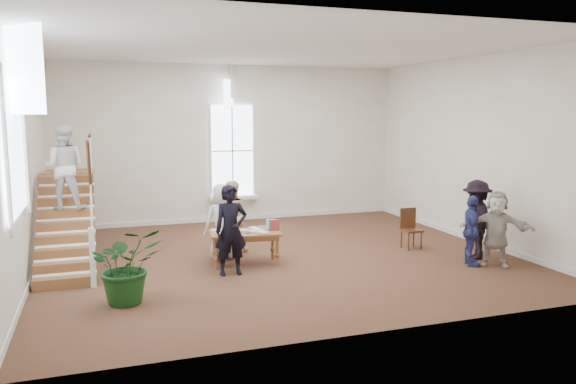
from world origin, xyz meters
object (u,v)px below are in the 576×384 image
object	(u,v)px
police_officer	(231,230)
person_yellow	(231,217)
floor_plant	(127,265)
side_chair	(410,226)
woman_cluster_a	(471,231)
elderly_woman	(222,221)
woman_cluster_b	(476,220)
library_table	(245,236)
woman_cluster_c	(496,229)

from	to	relation	value
police_officer	person_yellow	world-z (taller)	police_officer
person_yellow	floor_plant	size ratio (longest dim) A/B	1.27
side_chair	woman_cluster_a	bearing A→B (deg)	-76.55
elderly_woman	person_yellow	bearing A→B (deg)	-129.91
floor_plant	side_chair	distance (m)	6.72
woman_cluster_b	floor_plant	distance (m)	7.34
elderly_woman	person_yellow	xyz separation A→B (m)	(0.30, 0.50, -0.01)
elderly_woman	side_chair	world-z (taller)	elderly_woman
elderly_woman	person_yellow	distance (m)	0.58
woman_cluster_a	person_yellow	bearing A→B (deg)	82.08
library_table	woman_cluster_b	bearing A→B (deg)	-6.68
person_yellow	floor_plant	bearing A→B (deg)	48.06
library_table	police_officer	xyz separation A→B (m)	(-0.44, -0.65, 0.28)
person_yellow	woman_cluster_a	world-z (taller)	person_yellow
library_table	side_chair	bearing A→B (deg)	8.59
library_table	woman_cluster_c	distance (m)	5.19
side_chair	elderly_woman	bearing A→B (deg)	174.26
elderly_woman	library_table	bearing A→B (deg)	110.79
elderly_woman	floor_plant	xyz separation A→B (m)	(-2.11, -2.31, -0.18)
woman_cluster_c	police_officer	bearing A→B (deg)	-155.57
woman_cluster_a	police_officer	bearing A→B (deg)	102.25
police_officer	floor_plant	distance (m)	2.29
elderly_woman	floor_plant	size ratio (longest dim) A/B	1.28
woman_cluster_c	library_table	bearing A→B (deg)	-163.68
floor_plant	woman_cluster_c	bearing A→B (deg)	-0.75
floor_plant	side_chair	bearing A→B (deg)	15.92
elderly_woman	woman_cluster_b	xyz separation A→B (m)	(5.20, -1.76, 0.04)
police_officer	woman_cluster_c	size ratio (longest dim) A/B	1.13
floor_plant	woman_cluster_b	bearing A→B (deg)	4.34
woman_cluster_c	woman_cluster_b	bearing A→B (deg)	126.74
woman_cluster_a	floor_plant	size ratio (longest dim) A/B	1.14
police_officer	elderly_woman	distance (m)	1.26
police_officer	person_yellow	distance (m)	1.80
elderly_woman	side_chair	distance (m)	4.38
side_chair	woman_cluster_b	bearing A→B (deg)	-56.03
person_yellow	woman_cluster_c	distance (m)	5.70
woman_cluster_a	floor_plant	xyz separation A→B (m)	(-6.86, -0.10, -0.09)
elderly_woman	woman_cluster_a	distance (m)	5.23
woman_cluster_c	side_chair	xyz separation A→B (m)	(-0.85, 1.94, -0.27)
woman_cluster_b	person_yellow	bearing A→B (deg)	-94.41
elderly_woman	woman_cluster_c	xyz separation A→B (m)	(5.20, -2.41, -0.04)
woman_cluster_a	library_table	bearing A→B (deg)	93.35
library_table	elderly_woman	xyz separation A→B (m)	(-0.34, 0.60, 0.22)
police_officer	woman_cluster_b	size ratio (longest dim) A/B	1.03
elderly_woman	woman_cluster_c	distance (m)	5.73
police_officer	woman_cluster_a	size ratio (longest dim) A/B	1.21
woman_cluster_a	woman_cluster_b	size ratio (longest dim) A/B	0.85
person_yellow	elderly_woman	bearing A→B (deg)	57.74
elderly_woman	side_chair	size ratio (longest dim) A/B	1.76
floor_plant	woman_cluster_a	bearing A→B (deg)	0.87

